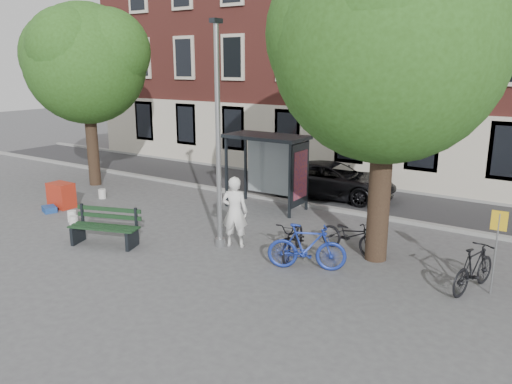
{
  "coord_description": "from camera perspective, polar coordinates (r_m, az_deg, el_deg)",
  "views": [
    {
      "loc": [
        8.16,
        -10.5,
        4.98
      ],
      "look_at": [
        0.46,
        1.14,
        1.4
      ],
      "focal_mm": 35.0,
      "sensor_mm": 36.0,
      "label": 1
    }
  ],
  "objects": [
    {
      "name": "ground",
      "position": [
        14.2,
        -4.11,
        -6.19
      ],
      "size": [
        90.0,
        90.0,
        0.0
      ],
      "primitive_type": "plane",
      "color": "#4C4C4F",
      "rests_on": "ground"
    },
    {
      "name": "bike_a",
      "position": [
        13.81,
        10.71,
        -4.86
      ],
      "size": [
        1.95,
        0.98,
        0.98
      ],
      "primitive_type": "imported",
      "rotation": [
        0.0,
        0.0,
        1.39
      ],
      "color": "black",
      "rests_on": "ground"
    },
    {
      "name": "tree_right",
      "position": [
        12.61,
        14.88,
        16.81
      ],
      "size": [
        5.76,
        5.6,
        8.2
      ],
      "color": "black",
      "rests_on": "ground"
    },
    {
      "name": "building_row",
      "position": [
        24.96,
        15.08,
        18.55
      ],
      "size": [
        30.0,
        8.0,
        14.0
      ],
      "primitive_type": "cube",
      "color": "brown",
      "rests_on": "ground"
    },
    {
      "name": "bench",
      "position": [
        14.77,
        -16.84,
        -4.03
      ],
      "size": [
        2.1,
        1.24,
        1.03
      ],
      "rotation": [
        0.0,
        0.0,
        0.33
      ],
      "color": "#1E2328",
      "rests_on": "ground"
    },
    {
      "name": "curb_near",
      "position": [
        18.2,
        5.51,
        -1.38
      ],
      "size": [
        40.0,
        0.25,
        0.12
      ],
      "primitive_type": "cube",
      "color": "gray",
      "rests_on": "ground"
    },
    {
      "name": "bucket_a",
      "position": [
        16.75,
        -20.12,
        -3.18
      ],
      "size": [
        0.3,
        0.3,
        0.36
      ],
      "primitive_type": "cylinder",
      "rotation": [
        0.0,
        0.0,
        -0.07
      ],
      "color": "silver",
      "rests_on": "ground"
    },
    {
      "name": "bucket_b",
      "position": [
        17.35,
        -20.28,
        -2.6
      ],
      "size": [
        0.36,
        0.36,
        0.36
      ],
      "primitive_type": "cylinder",
      "rotation": [
        0.0,
        0.0,
        -0.37
      ],
      "color": "white",
      "rests_on": "ground"
    },
    {
      "name": "notice_sign",
      "position": [
        12.06,
        25.89,
        -4.37
      ],
      "size": [
        0.33,
        0.04,
        1.93
      ],
      "rotation": [
        0.0,
        0.0,
        0.03
      ],
      "color": "#9EA0A3",
      "rests_on": "ground"
    },
    {
      "name": "tree_left",
      "position": [
        21.76,
        -19.15,
        14.23
      ],
      "size": [
        5.18,
        4.86,
        7.4
      ],
      "color": "black",
      "rests_on": "ground"
    },
    {
      "name": "painter",
      "position": [
        13.86,
        -2.46,
        -2.29
      ],
      "size": [
        0.86,
        0.72,
        2.02
      ],
      "primitive_type": "imported",
      "rotation": [
        0.0,
        0.0,
        3.53
      ],
      "color": "white",
      "rests_on": "ground"
    },
    {
      "name": "bike_b",
      "position": [
        12.49,
        5.83,
        -6.28
      ],
      "size": [
        2.02,
        1.3,
        1.18
      ],
      "primitive_type": "imported",
      "rotation": [
        0.0,
        0.0,
        1.99
      ],
      "color": "navy",
      "rests_on": "ground"
    },
    {
      "name": "car_dark",
      "position": [
        19.42,
        8.74,
        1.37
      ],
      "size": [
        5.02,
        2.76,
        1.33
      ],
      "primitive_type": "imported",
      "rotation": [
        0.0,
        0.0,
        1.69
      ],
      "color": "black",
      "rests_on": "ground"
    },
    {
      "name": "bus_shelter",
      "position": [
        17.31,
        2.47,
        4.18
      ],
      "size": [
        2.85,
        1.45,
        2.62
      ],
      "color": "#1E2328",
      "rests_on": "ground"
    },
    {
      "name": "red_stand",
      "position": [
        19.09,
        -21.36,
        -0.35
      ],
      "size": [
        0.9,
        0.6,
        0.9
      ],
      "primitive_type": "cube",
      "rotation": [
        0.0,
        0.0,
        0.0
      ],
      "color": "#AA2816",
      "rests_on": "ground"
    },
    {
      "name": "bike_c",
      "position": [
        13.36,
        4.3,
        -5.23
      ],
      "size": [
        1.13,
        2.03,
        1.01
      ],
      "primitive_type": "imported",
      "rotation": [
        0.0,
        0.0,
        0.25
      ],
      "color": "black",
      "rests_on": "ground"
    },
    {
      "name": "curb_far",
      "position": [
        21.71,
        10.49,
        1.03
      ],
      "size": [
        40.0,
        0.25,
        0.12
      ],
      "primitive_type": "cube",
      "color": "gray",
      "rests_on": "ground"
    },
    {
      "name": "blue_crate",
      "position": [
        18.77,
        -22.54,
        -1.82
      ],
      "size": [
        0.66,
        0.57,
        0.2
      ],
      "primitive_type": "cube",
      "rotation": [
        0.0,
        0.0,
        -0.37
      ],
      "color": "navy",
      "rests_on": "ground"
    },
    {
      "name": "bike_d",
      "position": [
        12.32,
        23.63,
        -8.0
      ],
      "size": [
        0.98,
        1.87,
        1.08
      ],
      "primitive_type": "imported",
      "rotation": [
        0.0,
        0.0,
        2.86
      ],
      "color": "black",
      "rests_on": "ground"
    },
    {
      "name": "road",
      "position": [
        19.94,
        8.21,
        -0.22
      ],
      "size": [
        40.0,
        4.0,
        0.01
      ],
      "primitive_type": "cube",
      "color": "#28282B",
      "rests_on": "ground"
    },
    {
      "name": "lamppost",
      "position": [
        13.48,
        -4.32,
        4.96
      ],
      "size": [
        0.28,
        0.35,
        6.11
      ],
      "color": "#9EA0A3",
      "rests_on": "ground"
    },
    {
      "name": "bucket_c",
      "position": [
        19.95,
        -17.18,
        -0.2
      ],
      "size": [
        0.34,
        0.34,
        0.36
      ],
      "primitive_type": "cylinder",
      "rotation": [
        0.0,
        0.0,
        -0.25
      ],
      "color": "silver",
      "rests_on": "ground"
    }
  ]
}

